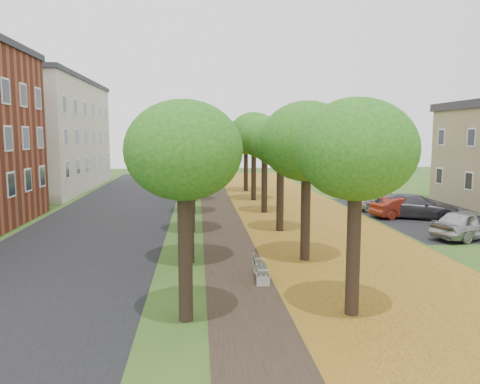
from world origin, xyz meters
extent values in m
plane|color=#2D4C19|center=(0.00, 0.00, 0.00)|extent=(120.00, 120.00, 0.00)
cube|color=black|center=(-7.50, 15.00, 0.00)|extent=(8.00, 70.00, 0.01)
cube|color=black|center=(0.00, 15.00, 0.00)|extent=(3.20, 70.00, 0.01)
cube|color=#AB7C1F|center=(5.00, 15.00, 0.01)|extent=(7.50, 70.00, 0.01)
cube|color=black|center=(13.50, 16.00, 0.00)|extent=(9.00, 16.00, 0.01)
cylinder|color=black|center=(-2.20, 0.00, 1.88)|extent=(0.40, 0.40, 3.77)
ellipsoid|color=#195812|center=(-2.20, 0.00, 4.93)|extent=(3.58, 3.58, 3.04)
cylinder|color=black|center=(-2.20, 6.00, 1.88)|extent=(0.40, 0.40, 3.77)
ellipsoid|color=#195812|center=(-2.20, 6.00, 4.93)|extent=(3.58, 3.58, 3.04)
cylinder|color=black|center=(-2.20, 12.00, 1.88)|extent=(0.40, 0.40, 3.77)
ellipsoid|color=#195812|center=(-2.20, 12.00, 4.93)|extent=(3.58, 3.58, 3.04)
cylinder|color=black|center=(-2.20, 18.00, 1.88)|extent=(0.40, 0.40, 3.77)
ellipsoid|color=#195812|center=(-2.20, 18.00, 4.93)|extent=(3.58, 3.58, 3.04)
cylinder|color=black|center=(-2.20, 24.00, 1.88)|extent=(0.40, 0.40, 3.77)
ellipsoid|color=#195812|center=(-2.20, 24.00, 4.93)|extent=(3.58, 3.58, 3.04)
cylinder|color=black|center=(-2.20, 30.00, 1.88)|extent=(0.40, 0.40, 3.77)
ellipsoid|color=#195812|center=(-2.20, 30.00, 4.93)|extent=(3.58, 3.58, 3.04)
cylinder|color=black|center=(2.60, 0.00, 1.88)|extent=(0.40, 0.40, 3.77)
ellipsoid|color=#195812|center=(2.60, 0.00, 4.93)|extent=(3.58, 3.58, 3.04)
cylinder|color=black|center=(2.60, 6.00, 1.88)|extent=(0.40, 0.40, 3.77)
ellipsoid|color=#195812|center=(2.60, 6.00, 4.93)|extent=(3.58, 3.58, 3.04)
cylinder|color=black|center=(2.60, 12.00, 1.88)|extent=(0.40, 0.40, 3.77)
ellipsoid|color=#195812|center=(2.60, 12.00, 4.93)|extent=(3.58, 3.58, 3.04)
cylinder|color=black|center=(2.60, 18.00, 1.88)|extent=(0.40, 0.40, 3.77)
ellipsoid|color=#195812|center=(2.60, 18.00, 4.93)|extent=(3.58, 3.58, 3.04)
cylinder|color=black|center=(2.60, 24.00, 1.88)|extent=(0.40, 0.40, 3.77)
ellipsoid|color=#195812|center=(2.60, 24.00, 4.93)|extent=(3.58, 3.58, 3.04)
cylinder|color=black|center=(2.60, 30.00, 1.88)|extent=(0.40, 0.40, 3.77)
ellipsoid|color=#195812|center=(2.60, 30.00, 4.93)|extent=(3.58, 3.58, 3.04)
cube|color=beige|center=(-17.00, 33.00, 5.00)|extent=(10.00, 20.00, 10.00)
cube|color=#2D2D33|center=(-17.00, 33.00, 10.20)|extent=(10.30, 20.30, 0.40)
cube|color=#29342D|center=(0.42, 3.46, 0.41)|extent=(0.50, 1.66, 0.04)
cube|color=#29342D|center=(0.18, 3.47, 0.66)|extent=(0.12, 1.64, 0.24)
cube|color=silver|center=(0.38, 2.71, 0.20)|extent=(0.46, 0.08, 0.41)
cube|color=silver|center=(0.46, 4.20, 0.20)|extent=(0.46, 0.08, 0.41)
cube|color=silver|center=(0.38, 2.71, 0.57)|extent=(0.41, 0.08, 0.04)
cube|color=silver|center=(0.46, 4.20, 0.57)|extent=(0.41, 0.08, 0.04)
imported|color=#A5A5AA|center=(11.77, 9.17, 0.74)|extent=(4.69, 3.25, 1.48)
imported|color=maroon|center=(11.00, 15.29, 0.66)|extent=(4.20, 2.22, 1.32)
imported|color=#323237|center=(11.73, 14.98, 0.75)|extent=(5.57, 3.99, 1.50)
imported|color=silver|center=(11.32, 18.39, 0.68)|extent=(4.92, 2.37, 1.35)
camera|label=1|loc=(-1.83, -12.76, 5.21)|focal=35.00mm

